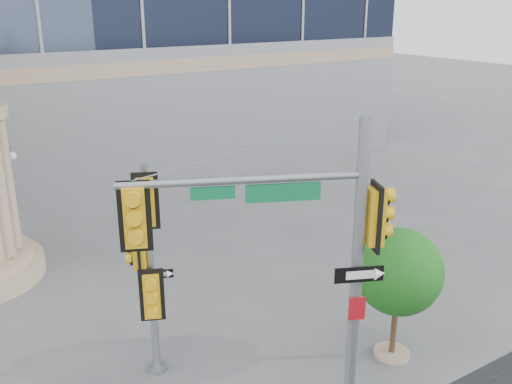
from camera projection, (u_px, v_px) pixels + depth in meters
ground at (316, 368)px, 12.82m from camera, size 120.00×120.00×0.00m
main_signal_pole at (300, 246)px, 10.09m from camera, size 4.37×2.25×6.00m
secondary_signal_pole at (147, 259)px, 11.77m from camera, size 0.80×0.80×4.75m
street_tree at (399, 274)px, 12.67m from camera, size 2.01×1.96×3.13m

